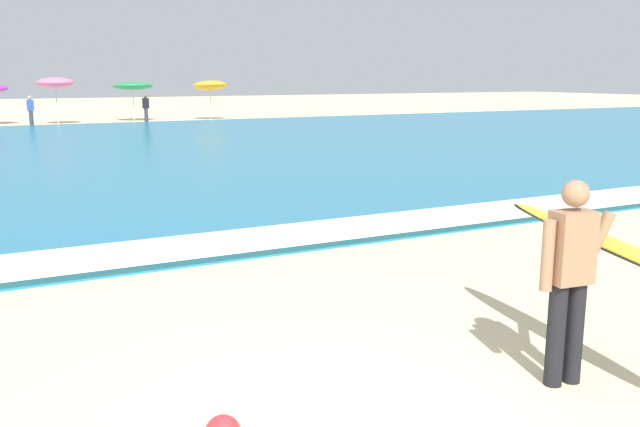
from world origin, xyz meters
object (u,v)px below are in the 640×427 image
at_px(beach_umbrella_5, 133,86).
at_px(beachgoer_near_row_left, 146,108).
at_px(surfer_with_board, 594,262).
at_px(beachgoer_near_row_mid, 31,111).
at_px(beach_umbrella_4, 55,83).
at_px(beach_umbrella_6, 210,86).

xyz_separation_m(beach_umbrella_5, beachgoer_near_row_left, (0.05, -2.73, -1.13)).
relative_size(surfer_with_board, beachgoer_near_row_mid, 1.87).
distance_m(beach_umbrella_4, beachgoer_near_row_mid, 2.61).
height_order(beach_umbrella_4, beachgoer_near_row_mid, beach_umbrella_4).
height_order(beach_umbrella_5, beachgoer_near_row_left, beach_umbrella_5).
height_order(surfer_with_board, beachgoer_near_row_mid, surfer_with_board).
relative_size(beachgoer_near_row_left, beachgoer_near_row_mid, 1.00).
distance_m(surfer_with_board, beach_umbrella_5, 35.87).
bearing_deg(beach_umbrella_4, beachgoer_near_row_left, -23.66).
bearing_deg(beachgoer_near_row_left, beach_umbrella_5, 91.11).
bearing_deg(surfer_with_board, beach_umbrella_5, 83.64).
height_order(surfer_with_board, beach_umbrella_6, beach_umbrella_6).
relative_size(surfer_with_board, beach_umbrella_4, 1.19).
distance_m(beach_umbrella_4, beach_umbrella_5, 4.27).
relative_size(beach_umbrella_4, beach_umbrella_6, 1.06).
distance_m(surfer_with_board, beachgoer_near_row_mid, 33.08).
bearing_deg(beachgoer_near_row_mid, beachgoer_near_row_left, -1.30).
height_order(beach_umbrella_4, beach_umbrella_5, beach_umbrella_4).
xyz_separation_m(beach_umbrella_4, beachgoer_near_row_mid, (-1.44, -1.72, -1.33)).
xyz_separation_m(beachgoer_near_row_left, beachgoer_near_row_mid, (-5.67, 0.13, 0.00)).
xyz_separation_m(beach_umbrella_4, beach_umbrella_5, (4.18, 0.88, -0.19)).
bearing_deg(beachgoer_near_row_mid, beach_umbrella_6, 10.21).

